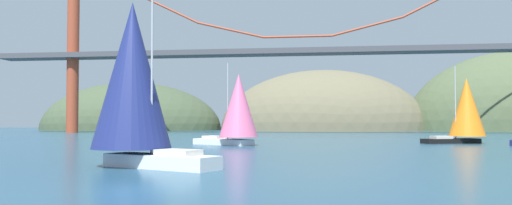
{
  "coord_description": "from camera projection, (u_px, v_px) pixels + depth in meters",
  "views": [
    {
      "loc": [
        7.45,
        -21.67,
        2.96
      ],
      "look_at": [
        0.0,
        29.79,
        4.75
      ],
      "focal_mm": 36.55,
      "sensor_mm": 36.0,
      "label": 1
    }
  ],
  "objects": [
    {
      "name": "sailboat_navy_sail",
      "position": [
        134.0,
        80.0,
        33.66
      ],
      "size": [
        9.77,
        7.03,
        11.71
      ],
      "color": "white",
      "rests_on": "ground_plane"
    },
    {
      "name": "suspension_bridge",
      "position": [
        297.0,
        44.0,
        117.05
      ],
      "size": [
        143.61,
        6.0,
        44.56
      ],
      "color": "#A34228",
      "rests_on": "ground_plane"
    },
    {
      "name": "ground_plane",
      "position": [
        157.0,
        189.0,
        22.4
      ],
      "size": [
        360.0,
        360.0,
        0.0
      ],
      "primitive_type": "plane",
      "color": "navy"
    },
    {
      "name": "headland_center",
      "position": [
        323.0,
        130.0,
        155.21
      ],
      "size": [
        61.61,
        44.0,
        35.96
      ],
      "primitive_type": "ellipsoid",
      "color": "#6B664C",
      "rests_on": "ground_plane"
    },
    {
      "name": "sailboat_pink_spinnaker",
      "position": [
        237.0,
        109.0,
        61.71
      ],
      "size": [
        9.43,
        7.8,
        9.89
      ],
      "color": "white",
      "rests_on": "ground_plane"
    },
    {
      "name": "headland_left",
      "position": [
        131.0,
        130.0,
        163.8
      ],
      "size": [
        57.22,
        44.0,
        29.75
      ],
      "primitive_type": "ellipsoid",
      "color": "#425138",
      "rests_on": "ground_plane"
    },
    {
      "name": "sailboat_orange_sail",
      "position": [
        466.0,
        109.0,
        67.8
      ],
      "size": [
        9.2,
        6.36,
        9.99
      ],
      "color": "black",
      "rests_on": "ground_plane"
    }
  ]
}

